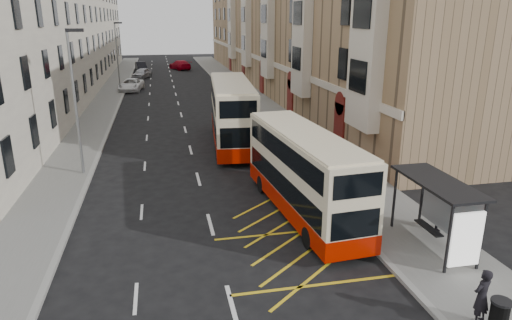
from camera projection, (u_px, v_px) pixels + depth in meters
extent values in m
plane|color=black|center=(223.00, 272.00, 16.32)|extent=(200.00, 200.00, 0.00)
cube|color=slate|center=(260.00, 107.00, 45.87)|extent=(4.00, 120.00, 0.15)
cube|color=slate|center=(99.00, 113.00, 42.81)|extent=(3.00, 120.00, 0.15)
cube|color=gray|center=(241.00, 107.00, 45.47)|extent=(0.25, 120.00, 0.15)
cube|color=gray|center=(116.00, 112.00, 43.11)|extent=(0.25, 120.00, 0.15)
cube|color=#997A59|center=(287.00, 26.00, 59.48)|extent=(10.00, 79.00, 15.00)
cube|color=beige|center=(250.00, 54.00, 59.54)|extent=(0.18, 79.00, 0.50)
cube|color=beige|center=(367.00, 40.00, 25.30)|extent=(0.80, 3.20, 10.00)
cube|color=beige|center=(302.00, 33.00, 36.50)|extent=(0.80, 3.20, 10.00)
cube|color=beige|center=(268.00, 29.00, 47.69)|extent=(0.80, 3.20, 10.00)
cube|color=beige|center=(246.00, 27.00, 58.89)|extent=(0.80, 3.20, 10.00)
cube|color=beige|center=(232.00, 25.00, 70.09)|extent=(0.80, 3.20, 10.00)
cube|color=#5D1511|center=(339.00, 125.00, 30.84)|extent=(0.20, 1.60, 3.00)
cube|color=#5D1511|center=(290.00, 96.00, 42.03)|extent=(0.20, 1.60, 3.00)
cube|color=#5D1511|center=(262.00, 80.00, 53.23)|extent=(0.20, 1.60, 3.00)
cube|color=#5D1511|center=(243.00, 69.00, 64.43)|extent=(0.20, 1.60, 3.00)
cube|color=#5D1511|center=(230.00, 61.00, 75.62)|extent=(0.20, 1.60, 3.00)
cube|color=beige|center=(56.00, 36.00, 54.16)|extent=(9.00, 79.00, 13.00)
cube|color=black|center=(449.00, 239.00, 15.60)|extent=(0.08, 0.08, 2.60)
cube|color=black|center=(482.00, 236.00, 15.85)|extent=(0.08, 0.08, 2.60)
cube|color=black|center=(394.00, 198.00, 19.15)|extent=(0.08, 0.08, 2.60)
cube|color=black|center=(422.00, 196.00, 19.40)|extent=(0.08, 0.08, 2.60)
cube|color=black|center=(438.00, 182.00, 17.10)|extent=(1.65, 4.25, 0.10)
cube|color=gray|center=(450.00, 211.00, 17.59)|extent=(0.04, 3.60, 1.95)
cube|color=white|center=(466.00, 239.00, 15.70)|extent=(1.19, 0.12, 2.00)
cube|color=black|center=(429.00, 228.00, 18.37)|extent=(0.35, 1.60, 0.06)
cylinder|color=#AC020F|center=(358.00, 212.00, 19.69)|extent=(0.06, 0.06, 1.00)
cylinder|color=#AC020F|center=(331.00, 186.00, 22.72)|extent=(0.06, 0.06, 1.00)
cylinder|color=#AC020F|center=(310.00, 166.00, 25.75)|extent=(0.06, 0.06, 1.00)
cube|color=#AC020F|center=(331.00, 177.00, 22.58)|extent=(0.05, 6.50, 0.06)
cube|color=#AC020F|center=(331.00, 185.00, 22.71)|extent=(0.05, 6.50, 0.06)
cylinder|color=gray|center=(75.00, 104.00, 25.01)|extent=(0.16, 0.16, 8.00)
cube|color=black|center=(75.00, 30.00, 23.91)|extent=(0.90, 0.18, 0.18)
cylinder|color=gray|center=(117.00, 58.00, 53.00)|extent=(0.16, 0.16, 8.00)
cube|color=black|center=(118.00, 23.00, 51.90)|extent=(0.90, 0.18, 0.18)
cube|color=beige|center=(304.00, 172.00, 20.51)|extent=(2.98, 9.93, 3.52)
cube|color=#A71000|center=(303.00, 200.00, 20.92)|extent=(3.01, 9.96, 0.80)
cube|color=black|center=(303.00, 180.00, 20.64)|extent=(2.95, 9.15, 0.98)
cube|color=black|center=(304.00, 148.00, 20.18)|extent=(2.95, 9.15, 0.89)
cube|color=beige|center=(305.00, 133.00, 19.97)|extent=(2.86, 9.54, 0.11)
cube|color=black|center=(270.00, 150.00, 25.09)|extent=(1.89, 0.22, 1.16)
cube|color=black|center=(270.00, 118.00, 24.54)|extent=(1.56, 0.19, 0.40)
cube|color=black|center=(355.00, 224.00, 16.16)|extent=(1.89, 0.22, 1.07)
cylinder|color=black|center=(262.00, 184.00, 23.59)|extent=(0.32, 0.91, 0.89)
cylinder|color=black|center=(298.00, 180.00, 24.13)|extent=(0.32, 0.91, 0.89)
cylinder|color=black|center=(309.00, 238.00, 17.86)|extent=(0.32, 0.91, 0.89)
cylinder|color=black|center=(355.00, 231.00, 18.40)|extent=(0.32, 0.91, 0.89)
cube|color=beige|center=(232.00, 112.00, 31.89)|extent=(3.55, 11.41, 4.03)
cube|color=#A71000|center=(232.00, 133.00, 32.36)|extent=(3.59, 11.45, 0.92)
cube|color=black|center=(232.00, 118.00, 32.04)|extent=(3.51, 10.52, 1.12)
cube|color=black|center=(232.00, 94.00, 31.51)|extent=(3.51, 10.52, 1.02)
cube|color=beige|center=(231.00, 82.00, 31.27)|extent=(3.41, 10.96, 0.12)
cube|color=black|center=(227.00, 103.00, 37.32)|extent=(2.17, 0.28, 1.33)
cube|color=black|center=(227.00, 78.00, 36.69)|extent=(1.79, 0.24, 0.46)
cube|color=black|center=(239.00, 138.00, 26.72)|extent=(2.17, 0.28, 1.23)
cylinder|color=black|center=(214.00, 126.00, 35.72)|extent=(0.38, 1.04, 1.02)
cylinder|color=black|center=(244.00, 126.00, 35.98)|extent=(0.38, 1.04, 1.02)
cylinder|color=black|center=(218.00, 152.00, 28.92)|extent=(0.38, 1.04, 1.02)
cylinder|color=black|center=(254.00, 151.00, 29.18)|extent=(0.38, 1.04, 1.02)
cylinder|color=black|center=(499.00, 316.00, 12.96)|extent=(0.52, 0.52, 0.90)
cylinder|color=black|center=(502.00, 302.00, 12.82)|extent=(0.58, 0.58, 0.08)
imported|color=black|center=(482.00, 296.00, 13.16)|extent=(0.73, 0.58, 1.73)
imported|color=black|center=(447.00, 208.00, 18.96)|extent=(1.14, 1.03, 1.92)
imported|color=black|center=(368.00, 202.00, 19.85)|extent=(1.07, 0.86, 1.69)
imported|color=white|center=(131.00, 85.00, 55.87)|extent=(3.25, 5.62, 1.47)
imported|color=#ACAEB4|center=(142.00, 73.00, 67.13)|extent=(3.23, 4.77, 1.51)
imported|color=black|center=(141.00, 66.00, 76.68)|extent=(2.16, 4.64, 1.47)
imported|color=#A80014|center=(180.00, 65.00, 78.38)|extent=(4.00, 5.89, 1.59)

